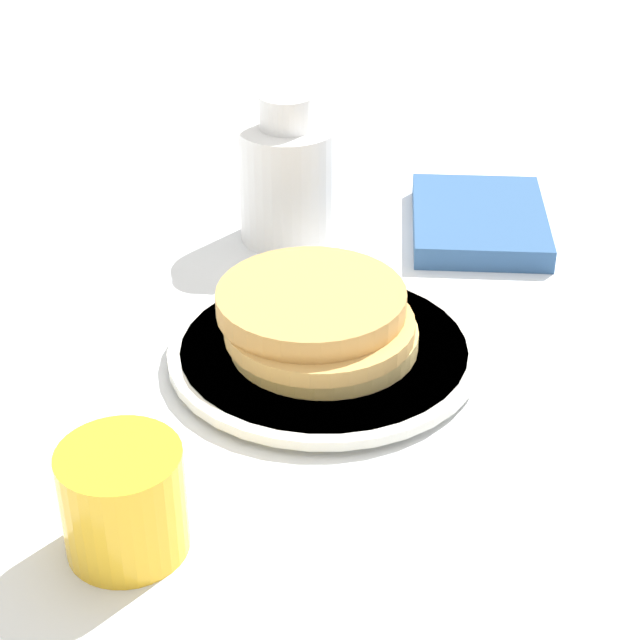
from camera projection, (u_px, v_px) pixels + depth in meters
The scene contains 6 objects.
ground_plane at pixel (324, 360), 0.77m from camera, with size 4.00×4.00×0.00m, color white.
plate at pixel (320, 351), 0.77m from camera, with size 0.22×0.22×0.01m.
pancake_stack at pixel (315, 321), 0.75m from camera, with size 0.14×0.15×0.04m.
juice_glass at pixel (124, 501), 0.59m from camera, with size 0.07×0.07×0.07m.
cream_jug at pixel (288, 178), 0.91m from camera, with size 0.08×0.08×0.13m.
napkin at pixel (479, 221), 0.94m from camera, with size 0.18×0.17×0.02m.
Camera 1 is at (0.57, 0.30, 0.43)m, focal length 60.00 mm.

